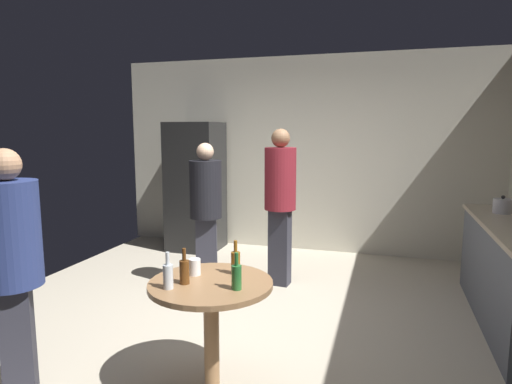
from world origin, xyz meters
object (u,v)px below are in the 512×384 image
object	(u,v)px
beer_bottle_green	(237,276)
plastic_cup_white	(195,267)
foreground_table	(211,297)
beer_bottle_brown	(184,271)
refrigerator	(196,186)
beer_bottle_amber	(236,262)
person_in_maroon_shirt	(280,195)
person_in_black_shirt	(206,205)
person_in_navy_shirt	(12,262)
kettle	(503,206)
beer_bottle_clear	(168,275)

from	to	relation	value
beer_bottle_green	plastic_cup_white	xyz separation A→B (m)	(-0.36, 0.17, -0.03)
foreground_table	beer_bottle_brown	xyz separation A→B (m)	(-0.14, -0.08, 0.19)
refrigerator	beer_bottle_brown	world-z (taller)	refrigerator
beer_bottle_amber	beer_bottle_green	xyz separation A→B (m)	(0.10, -0.27, 0.00)
beer_bottle_green	person_in_maroon_shirt	size ratio (longest dim) A/B	0.13
refrigerator	beer_bottle_amber	size ratio (longest dim) A/B	7.83
plastic_cup_white	person_in_black_shirt	world-z (taller)	person_in_black_shirt
foreground_table	person_in_navy_shirt	size ratio (longest dim) A/B	0.50
beer_bottle_brown	person_in_maroon_shirt	xyz separation A→B (m)	(0.10, 2.13, 0.18)
beer_bottle_green	person_in_navy_shirt	size ratio (longest dim) A/B	0.14
person_in_maroon_shirt	person_in_black_shirt	xyz separation A→B (m)	(-0.73, -0.31, -0.09)
person_in_navy_shirt	beer_bottle_amber	bearing A→B (deg)	-5.99
refrigerator	foreground_table	size ratio (longest dim) A/B	2.25
kettle	plastic_cup_white	xyz separation A→B (m)	(-2.28, -2.07, -0.18)
beer_bottle_clear	plastic_cup_white	xyz separation A→B (m)	(0.05, 0.28, -0.03)
beer_bottle_amber	plastic_cup_white	distance (m)	0.28
plastic_cup_white	person_in_navy_shirt	xyz separation A→B (m)	(-0.88, -0.62, 0.14)
beer_bottle_green	plastic_cup_white	size ratio (longest dim) A/B	2.09
beer_bottle_brown	person_in_maroon_shirt	size ratio (longest dim) A/B	0.13
kettle	foreground_table	bearing A→B (deg)	-134.64
foreground_table	person_in_maroon_shirt	distance (m)	2.08
beer_bottle_amber	person_in_maroon_shirt	bearing A→B (deg)	94.49
beer_bottle_amber	person_in_black_shirt	world-z (taller)	person_in_black_shirt
beer_bottle_amber	beer_bottle_clear	xyz separation A→B (m)	(-0.30, -0.38, 0.00)
foreground_table	beer_bottle_green	xyz separation A→B (m)	(0.20, -0.08, 0.19)
plastic_cup_white	person_in_black_shirt	size ratio (longest dim) A/B	0.07
refrigerator	beer_bottle_green	xyz separation A→B (m)	(1.74, -3.23, -0.08)
kettle	person_in_maroon_shirt	bearing A→B (deg)	-177.17
beer_bottle_clear	foreground_table	bearing A→B (deg)	43.79
beer_bottle_clear	person_in_navy_shirt	bearing A→B (deg)	-157.86
foreground_table	beer_bottle_amber	xyz separation A→B (m)	(0.10, 0.19, 0.19)
beer_bottle_green	person_in_black_shirt	size ratio (longest dim) A/B	0.15
foreground_table	plastic_cup_white	size ratio (longest dim) A/B	7.27
foreground_table	beer_bottle_clear	distance (m)	0.33
beer_bottle_green	beer_bottle_clear	bearing A→B (deg)	-165.01
foreground_table	beer_bottle_brown	world-z (taller)	beer_bottle_brown
beer_bottle_amber	person_in_black_shirt	distance (m)	1.78
person_in_navy_shirt	foreground_table	bearing A→B (deg)	-11.17
foreground_table	person_in_maroon_shirt	world-z (taller)	person_in_maroon_shirt
refrigerator	beer_bottle_brown	size ratio (longest dim) A/B	7.83
beer_bottle_clear	refrigerator	bearing A→B (deg)	111.90
kettle	person_in_black_shirt	world-z (taller)	person_in_black_shirt
kettle	person_in_black_shirt	xyz separation A→B (m)	(-2.91, -0.42, -0.06)
kettle	beer_bottle_green	world-z (taller)	kettle
beer_bottle_brown	person_in_black_shirt	bearing A→B (deg)	109.24
foreground_table	beer_bottle_clear	bearing A→B (deg)	-136.21
plastic_cup_white	person_in_maroon_shirt	size ratio (longest dim) A/B	0.06
plastic_cup_white	refrigerator	bearing A→B (deg)	114.42
kettle	refrigerator	bearing A→B (deg)	164.98
refrigerator	beer_bottle_brown	bearing A→B (deg)	-66.59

